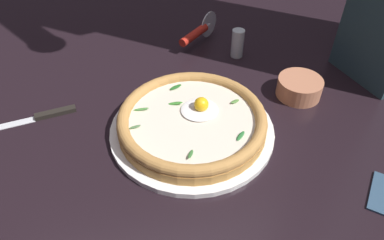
# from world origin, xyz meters

# --- Properties ---
(ground_plane) EXTENTS (2.40, 2.40, 0.03)m
(ground_plane) POSITION_xyz_m (0.00, 0.00, -0.01)
(ground_plane) COLOR black
(ground_plane) RESTS_ON ground
(pizza_plate) EXTENTS (0.33, 0.33, 0.01)m
(pizza_plate) POSITION_xyz_m (0.04, -0.01, 0.01)
(pizza_plate) COLOR white
(pizza_plate) RESTS_ON ground
(pizza) EXTENTS (0.30, 0.30, 0.05)m
(pizza) POSITION_xyz_m (0.04, -0.01, 0.03)
(pizza) COLOR #C08741
(pizza) RESTS_ON pizza_plate
(side_bowl) EXTENTS (0.10, 0.10, 0.04)m
(side_bowl) POSITION_xyz_m (-0.22, -0.07, 0.02)
(side_bowl) COLOR #B77352
(side_bowl) RESTS_ON ground
(pizza_cutter) EXTENTS (0.13, 0.12, 0.07)m
(pizza_cutter) POSITION_xyz_m (-0.05, -0.35, 0.04)
(pizza_cutter) COLOR silver
(pizza_cutter) RESTS_ON ground
(table_knife) EXTENTS (0.24, 0.05, 0.01)m
(table_knife) POSITION_xyz_m (0.36, -0.12, 0.00)
(table_knife) COLOR silver
(table_knife) RESTS_ON ground
(pepper_shaker) EXTENTS (0.03, 0.03, 0.07)m
(pepper_shaker) POSITION_xyz_m (-0.14, -0.27, 0.04)
(pepper_shaker) COLOR silver
(pepper_shaker) RESTS_ON ground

